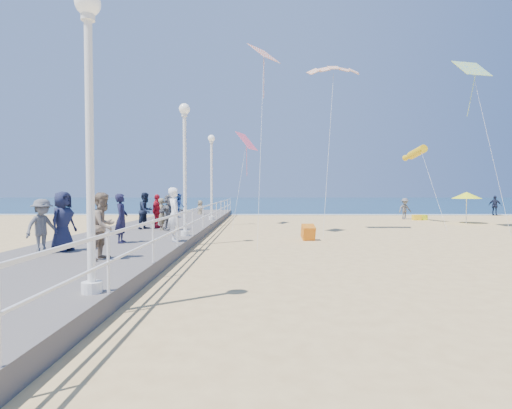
{
  "coord_description": "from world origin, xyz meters",
  "views": [
    {
      "loc": [
        -2.36,
        -16.05,
        2.23
      ],
      "look_at": [
        -2.5,
        2.0,
        1.6
      ],
      "focal_mm": 28.0,
      "sensor_mm": 36.0,
      "label": 1
    }
  ],
  "objects_px": {
    "woman_holding_toddler": "(174,215)",
    "spectator_2": "(42,226)",
    "beach_walker_a": "(405,209)",
    "toddler_held": "(179,206)",
    "spectator_3": "(157,211)",
    "box_kite": "(308,234)",
    "beach_chair_left": "(423,217)",
    "beach_chair_right": "(417,217)",
    "spectator_0": "(121,218)",
    "beach_walker_c": "(200,210)",
    "beach_umbrella": "(467,195)",
    "spectator_7": "(146,211)",
    "spectator_6": "(162,214)",
    "spectator_1": "(103,226)",
    "lamp_post_near": "(89,109)",
    "spectator_4": "(63,221)",
    "beach_walker_b": "(495,206)",
    "lamp_post_far": "(212,168)",
    "spectator_5": "(169,212)",
    "lamp_post_mid": "(185,155)"
  },
  "relations": [
    {
      "from": "spectator_7",
      "to": "spectator_3",
      "type": "bearing_deg",
      "value": -17.41
    },
    {
      "from": "spectator_0",
      "to": "beach_chair_left",
      "type": "relative_size",
      "value": 3.14
    },
    {
      "from": "lamp_post_mid",
      "to": "spectator_3",
      "type": "height_order",
      "value": "lamp_post_mid"
    },
    {
      "from": "woman_holding_toddler",
      "to": "spectator_1",
      "type": "distance_m",
      "value": 3.86
    },
    {
      "from": "lamp_post_far",
      "to": "beach_walker_b",
      "type": "height_order",
      "value": "lamp_post_far"
    },
    {
      "from": "spectator_3",
      "to": "beach_chair_right",
      "type": "height_order",
      "value": "spectator_3"
    },
    {
      "from": "woman_holding_toddler",
      "to": "toddler_held",
      "type": "bearing_deg",
      "value": -63.88
    },
    {
      "from": "lamp_post_near",
      "to": "beach_umbrella",
      "type": "bearing_deg",
      "value": 49.66
    },
    {
      "from": "beach_walker_a",
      "to": "box_kite",
      "type": "distance_m",
      "value": 16.13
    },
    {
      "from": "woman_holding_toddler",
      "to": "spectator_2",
      "type": "height_order",
      "value": "woman_holding_toddler"
    },
    {
      "from": "lamp_post_near",
      "to": "spectator_3",
      "type": "xyz_separation_m",
      "value": [
        -2.01,
        12.39,
        -2.44
      ]
    },
    {
      "from": "spectator_6",
      "to": "beach_chair_right",
      "type": "xyz_separation_m",
      "value": [
        16.38,
        11.7,
        -0.94
      ]
    },
    {
      "from": "beach_umbrella",
      "to": "beach_chair_left",
      "type": "relative_size",
      "value": 3.89
    },
    {
      "from": "spectator_2",
      "to": "beach_walker_a",
      "type": "distance_m",
      "value": 26.4
    },
    {
      "from": "beach_chair_right",
      "to": "box_kite",
      "type": "bearing_deg",
      "value": -128.21
    },
    {
      "from": "beach_walker_b",
      "to": "beach_chair_right",
      "type": "distance_m",
      "value": 10.78
    },
    {
      "from": "spectator_3",
      "to": "beach_walker_a",
      "type": "height_order",
      "value": "spectator_3"
    },
    {
      "from": "spectator_2",
      "to": "spectator_3",
      "type": "xyz_separation_m",
      "value": [
        1.27,
        8.0,
        0.03
      ]
    },
    {
      "from": "lamp_post_near",
      "to": "woman_holding_toddler",
      "type": "distance_m",
      "value": 7.57
    },
    {
      "from": "beach_walker_a",
      "to": "toddler_held",
      "type": "bearing_deg",
      "value": -147.42
    },
    {
      "from": "beach_walker_a",
      "to": "lamp_post_mid",
      "type": "bearing_deg",
      "value": -150.57
    },
    {
      "from": "spectator_3",
      "to": "box_kite",
      "type": "relative_size",
      "value": 2.75
    },
    {
      "from": "beach_walker_c",
      "to": "box_kite",
      "type": "bearing_deg",
      "value": 2.09
    },
    {
      "from": "lamp_post_far",
      "to": "spectator_7",
      "type": "bearing_deg",
      "value": -111.77
    },
    {
      "from": "box_kite",
      "to": "lamp_post_far",
      "type": "bearing_deg",
      "value": 119.55
    },
    {
      "from": "lamp_post_mid",
      "to": "spectator_7",
      "type": "height_order",
      "value": "lamp_post_mid"
    },
    {
      "from": "beach_walker_c",
      "to": "beach_chair_right",
      "type": "relative_size",
      "value": 2.69
    },
    {
      "from": "spectator_5",
      "to": "beach_walker_b",
      "type": "distance_m",
      "value": 30.65
    },
    {
      "from": "lamp_post_far",
      "to": "beach_walker_a",
      "type": "relative_size",
      "value": 3.22
    },
    {
      "from": "beach_chair_left",
      "to": "beach_chair_right",
      "type": "bearing_deg",
      "value": -164.26
    },
    {
      "from": "spectator_3",
      "to": "lamp_post_far",
      "type": "bearing_deg",
      "value": -13.57
    },
    {
      "from": "beach_walker_b",
      "to": "beach_walker_c",
      "type": "height_order",
      "value": "beach_walker_b"
    },
    {
      "from": "beach_chair_left",
      "to": "spectator_3",
      "type": "bearing_deg",
      "value": -148.11
    },
    {
      "from": "spectator_2",
      "to": "beach_walker_c",
      "type": "relative_size",
      "value": 1.08
    },
    {
      "from": "spectator_5",
      "to": "beach_chair_right",
      "type": "height_order",
      "value": "spectator_5"
    },
    {
      "from": "lamp_post_mid",
      "to": "spectator_3",
      "type": "bearing_deg",
      "value": 120.69
    },
    {
      "from": "beach_walker_a",
      "to": "beach_chair_left",
      "type": "xyz_separation_m",
      "value": [
        1.05,
        -0.82,
        -0.62
      ]
    },
    {
      "from": "lamp_post_near",
      "to": "spectator_7",
      "type": "bearing_deg",
      "value": 101.49
    },
    {
      "from": "spectator_1",
      "to": "spectator_7",
      "type": "height_order",
      "value": "spectator_1"
    },
    {
      "from": "spectator_2",
      "to": "beach_chair_right",
      "type": "height_order",
      "value": "spectator_2"
    },
    {
      "from": "lamp_post_mid",
      "to": "lamp_post_far",
      "type": "height_order",
      "value": "same"
    },
    {
      "from": "spectator_4",
      "to": "spectator_1",
      "type": "bearing_deg",
      "value": -113.18
    },
    {
      "from": "box_kite",
      "to": "woman_holding_toddler",
      "type": "bearing_deg",
      "value": -151.96
    },
    {
      "from": "spectator_0",
      "to": "beach_walker_c",
      "type": "relative_size",
      "value": 1.17
    },
    {
      "from": "spectator_4",
      "to": "spectator_6",
      "type": "xyz_separation_m",
      "value": [
        1.44,
        6.45,
        -0.17
      ]
    },
    {
      "from": "toddler_held",
      "to": "box_kite",
      "type": "distance_m",
      "value": 6.28
    },
    {
      "from": "beach_chair_right",
      "to": "spectator_5",
      "type": "bearing_deg",
      "value": -143.6
    },
    {
      "from": "spectator_3",
      "to": "toddler_held",
      "type": "bearing_deg",
      "value": -151.04
    },
    {
      "from": "spectator_7",
      "to": "beach_walker_a",
      "type": "height_order",
      "value": "spectator_7"
    },
    {
      "from": "lamp_post_near",
      "to": "spectator_1",
      "type": "relative_size",
      "value": 2.99
    }
  ]
}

